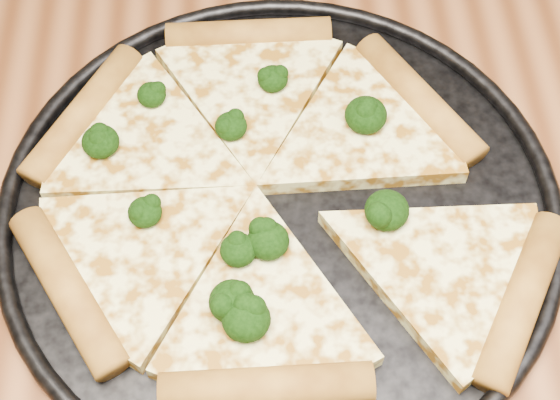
{
  "coord_description": "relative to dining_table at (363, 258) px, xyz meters",
  "views": [
    {
      "loc": [
        -0.08,
        -0.32,
        1.27
      ],
      "look_at": [
        -0.07,
        -0.01,
        0.77
      ],
      "focal_mm": 53.06,
      "sensor_mm": 36.0,
      "label": 1
    }
  ],
  "objects": [
    {
      "name": "pizza",
      "position": [
        -0.08,
        -0.0,
        0.11
      ],
      "size": [
        0.39,
        0.33,
        0.03
      ],
      "rotation": [
        0.0,
        0.0,
        0.01
      ],
      "color": "#FFF69C",
      "rests_on": "pizza_pan"
    },
    {
      "name": "dining_table",
      "position": [
        0.0,
        0.0,
        0.0
      ],
      "size": [
        1.2,
        0.9,
        0.75
      ],
      "color": "brown",
      "rests_on": "ground"
    },
    {
      "name": "pizza_pan",
      "position": [
        -0.07,
        -0.01,
        0.1
      ],
      "size": [
        0.41,
        0.41,
        0.02
      ],
      "color": "black",
      "rests_on": "dining_table"
    },
    {
      "name": "broccoli_florets",
      "position": [
        -0.09,
        -0.01,
        0.12
      ],
      "size": [
        0.23,
        0.23,
        0.02
      ],
      "color": "black",
      "rests_on": "pizza"
    }
  ]
}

